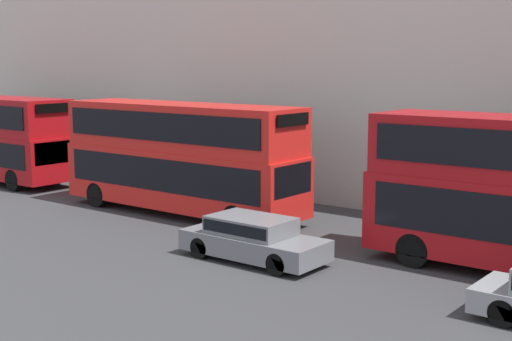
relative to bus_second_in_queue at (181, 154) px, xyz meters
name	(u,v)px	position (x,y,z in m)	size (l,w,h in m)	color
bus_second_in_queue	(181,154)	(0.00, 0.00, 0.00)	(2.59, 10.46, 4.25)	red
car_hatchback	(253,237)	(-3.40, -6.16, -1.65)	(1.79, 4.45, 1.31)	slate
pedestrian	(412,215)	(2.26, -8.51, -1.63)	(0.36, 0.36, 1.58)	maroon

